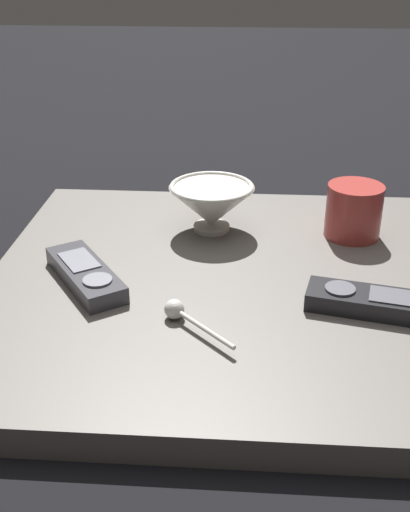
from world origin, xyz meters
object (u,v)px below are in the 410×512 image
(cereal_bowl, at_px, (212,205))
(teaspoon, at_px, (180,313))
(coffee_mug, at_px, (354,211))
(tv_remote_near, at_px, (85,274))
(tv_remote_far, at_px, (379,303))

(cereal_bowl, height_order, teaspoon, cereal_bowl)
(cereal_bowl, distance_m, teaspoon, 0.28)
(cereal_bowl, bearing_deg, coffee_mug, 88.19)
(teaspoon, distance_m, tv_remote_near, 0.16)
(tv_remote_far, bearing_deg, coffee_mug, -179.26)
(tv_remote_far, bearing_deg, teaspoon, -80.84)
(teaspoon, bearing_deg, cereal_bowl, 175.26)
(cereal_bowl, height_order, tv_remote_near, cereal_bowl)
(coffee_mug, height_order, tv_remote_far, coffee_mug)
(teaspoon, bearing_deg, tv_remote_near, -122.71)
(coffee_mug, relative_size, tv_remote_near, 0.51)
(cereal_bowl, relative_size, teaspoon, 1.46)
(coffee_mug, relative_size, tv_remote_far, 0.46)
(cereal_bowl, bearing_deg, teaspoon, -4.74)
(cereal_bowl, relative_size, tv_remote_far, 0.71)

